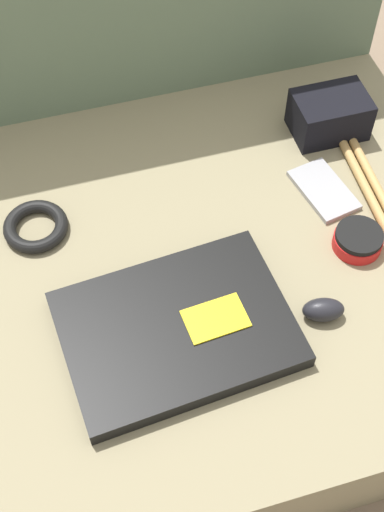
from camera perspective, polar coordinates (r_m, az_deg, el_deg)
name	(u,v)px	position (r m, az deg, el deg)	size (l,w,h in m)	color
ground_plane	(192,314)	(1.26, 0.00, -4.70)	(8.00, 8.00, 0.00)	#7A6651
couch_seat	(192,290)	(1.19, 0.00, -2.76)	(0.96, 0.78, 0.16)	#847A5B
couch_backrest	(116,3)	(1.36, -6.11, 19.49)	(0.96, 0.20, 0.60)	#60755B
laptop	(177,329)	(1.04, -1.22, -5.86)	(0.35, 0.27, 0.03)	black
computer_mouse	(323,310)	(1.07, 10.46, -4.26)	(0.07, 0.05, 0.04)	black
speaker_puck	(358,240)	(1.16, 13.14, 1.26)	(0.08, 0.08, 0.03)	red
phone_silver	(324,190)	(1.23, 10.49, 5.21)	(0.09, 0.13, 0.01)	#99999E
camera_pouch	(330,115)	(1.31, 10.94, 11.03)	(0.13, 0.09, 0.08)	black
cable_coil	(36,226)	(1.18, -12.39, 2.33)	(0.11, 0.11, 0.02)	black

